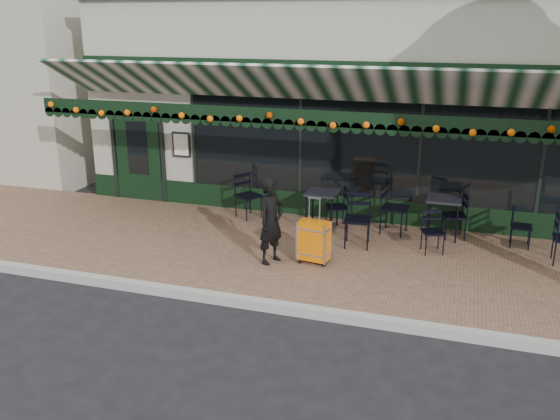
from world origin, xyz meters
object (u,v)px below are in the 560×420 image
(chair_a_front, at_px, (433,232))
(chair_solo, at_px, (248,196))
(woman, at_px, (271,221))
(chair_a_left, at_px, (454,216))
(chair_b_right, at_px, (394,209))
(chair_b_front, at_px, (358,220))
(chair_b_left, at_px, (337,207))
(cafe_table_b, at_px, (322,195))
(chair_a_right, at_px, (521,227))
(suitcase, at_px, (314,241))
(cafe_table_a, at_px, (444,202))

(chair_a_front, height_order, chair_solo, chair_solo)
(woman, xyz_separation_m, chair_a_left, (2.92, 2.17, -0.31))
(chair_b_right, relative_size, chair_b_front, 1.01)
(woman, bearing_deg, chair_b_left, 5.18)
(chair_a_left, xyz_separation_m, chair_solo, (-4.13, -0.04, 0.03))
(chair_b_left, bearing_deg, woman, -42.23)
(cafe_table_b, bearing_deg, chair_a_right, 1.60)
(woman, bearing_deg, chair_a_right, -40.30)
(chair_b_right, bearing_deg, woman, 147.31)
(chair_b_left, height_order, chair_b_right, chair_b_right)
(chair_b_left, height_order, chair_b_front, chair_b_front)
(woman, relative_size, chair_a_right, 1.95)
(chair_b_front, bearing_deg, chair_solo, 152.89)
(woman, bearing_deg, suitcase, -52.22)
(woman, relative_size, chair_solo, 1.60)
(suitcase, distance_m, cafe_table_b, 1.81)
(woman, xyz_separation_m, chair_a_right, (4.09, 2.05, -0.36))
(woman, bearing_deg, chair_a_front, -40.68)
(chair_b_right, xyz_separation_m, chair_solo, (-3.01, 0.04, -0.03))
(chair_a_left, bearing_deg, chair_b_left, -102.53)
(suitcase, bearing_deg, cafe_table_b, 107.75)
(chair_a_front, distance_m, chair_b_front, 1.34)
(woman, xyz_separation_m, suitcase, (0.70, 0.18, -0.35))
(chair_a_left, bearing_deg, cafe_table_b, -99.41)
(chair_a_front, relative_size, chair_b_front, 0.77)
(chair_b_left, bearing_deg, chair_b_front, 8.51)
(chair_b_front, bearing_deg, cafe_table_a, 26.59)
(woman, bearing_deg, cafe_table_b, 11.30)
(cafe_table_b, distance_m, chair_a_right, 3.70)
(chair_a_left, bearing_deg, woman, -67.86)
(chair_b_right, bearing_deg, chair_a_front, -127.92)
(chair_b_left, distance_m, chair_b_right, 1.13)
(cafe_table_a, xyz_separation_m, chair_solo, (-3.92, -0.01, -0.24))
(suitcase, distance_m, chair_b_front, 1.16)
(woman, height_order, chair_a_left, woman)
(chair_b_front, bearing_deg, chair_a_right, 10.35)
(chair_a_front, bearing_deg, chair_a_left, 50.63)
(cafe_table_b, bearing_deg, woman, -101.81)
(chair_b_left, bearing_deg, cafe_table_a, 67.02)
(cafe_table_a, height_order, chair_a_front, cafe_table_a)
(woman, height_order, cafe_table_b, woman)
(chair_b_right, height_order, chair_solo, chair_b_right)
(chair_a_front, height_order, chair_b_left, chair_b_left)
(chair_b_left, bearing_deg, suitcase, -23.65)
(chair_a_left, height_order, chair_b_front, chair_b_front)
(chair_a_right, xyz_separation_m, chair_b_right, (-2.29, 0.04, 0.12))
(woman, xyz_separation_m, chair_a_front, (2.59, 1.28, -0.36))
(woman, distance_m, cafe_table_a, 3.45)
(chair_a_front, xyz_separation_m, chair_b_right, (-0.79, 0.82, 0.12))
(suitcase, relative_size, chair_a_right, 1.53)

